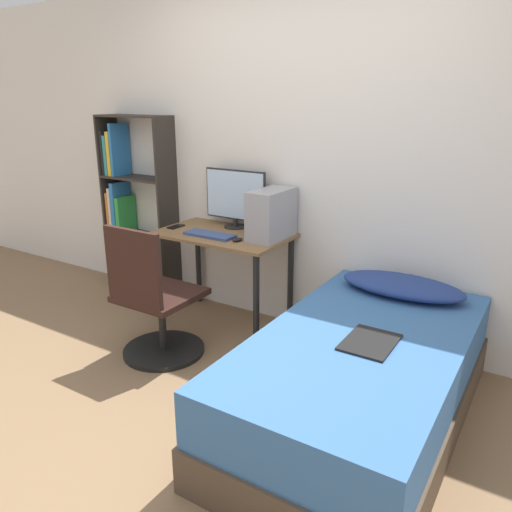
{
  "coord_description": "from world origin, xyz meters",
  "views": [
    {
      "loc": [
        1.61,
        -1.66,
        1.69
      ],
      "look_at": [
        0.06,
        0.83,
        0.75
      ],
      "focal_mm": 35.0,
      "sensor_mm": 36.0,
      "label": 1
    }
  ],
  "objects_px": {
    "pc_tower": "(272,214)",
    "keyboard": "(210,235)",
    "bookshelf": "(129,209)",
    "monitor": "(235,197)",
    "office_chair": "(155,309)",
    "bed": "(360,380)"
  },
  "relations": [
    {
      "from": "pc_tower",
      "to": "keyboard",
      "type": "bearing_deg",
      "value": -155.09
    },
    {
      "from": "bookshelf",
      "to": "pc_tower",
      "type": "distance_m",
      "value": 1.53
    },
    {
      "from": "bookshelf",
      "to": "monitor",
      "type": "relative_size",
      "value": 2.91
    },
    {
      "from": "office_chair",
      "to": "keyboard",
      "type": "relative_size",
      "value": 2.41
    },
    {
      "from": "pc_tower",
      "to": "monitor",
      "type": "bearing_deg",
      "value": 162.74
    },
    {
      "from": "office_chair",
      "to": "monitor",
      "type": "height_order",
      "value": "monitor"
    },
    {
      "from": "bookshelf",
      "to": "monitor",
      "type": "bearing_deg",
      "value": 1.24
    },
    {
      "from": "bookshelf",
      "to": "keyboard",
      "type": "xyz_separation_m",
      "value": [
        1.11,
        -0.29,
        -0.01
      ]
    },
    {
      "from": "bookshelf",
      "to": "office_chair",
      "type": "relative_size",
      "value": 1.66
    },
    {
      "from": "monitor",
      "to": "office_chair",
      "type": "bearing_deg",
      "value": -93.92
    },
    {
      "from": "pc_tower",
      "to": "office_chair",
      "type": "bearing_deg",
      "value": -121.35
    },
    {
      "from": "keyboard",
      "to": "pc_tower",
      "type": "height_order",
      "value": "pc_tower"
    },
    {
      "from": "keyboard",
      "to": "bookshelf",
      "type": "bearing_deg",
      "value": 165.43
    },
    {
      "from": "bookshelf",
      "to": "bed",
      "type": "bearing_deg",
      "value": -17.98
    },
    {
      "from": "monitor",
      "to": "pc_tower",
      "type": "distance_m",
      "value": 0.42
    },
    {
      "from": "pc_tower",
      "to": "bed",
      "type": "bearing_deg",
      "value": -36.25
    },
    {
      "from": "office_chair",
      "to": "pc_tower",
      "type": "distance_m",
      "value": 1.03
    },
    {
      "from": "bed",
      "to": "pc_tower",
      "type": "xyz_separation_m",
      "value": [
        -0.96,
        0.71,
        0.64
      ]
    },
    {
      "from": "keyboard",
      "to": "pc_tower",
      "type": "xyz_separation_m",
      "value": [
        0.41,
        0.19,
        0.16
      ]
    },
    {
      "from": "bookshelf",
      "to": "keyboard",
      "type": "distance_m",
      "value": 1.14
    },
    {
      "from": "office_chair",
      "to": "keyboard",
      "type": "distance_m",
      "value": 0.68
    },
    {
      "from": "pc_tower",
      "to": "bookshelf",
      "type": "bearing_deg",
      "value": 176.29
    }
  ]
}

